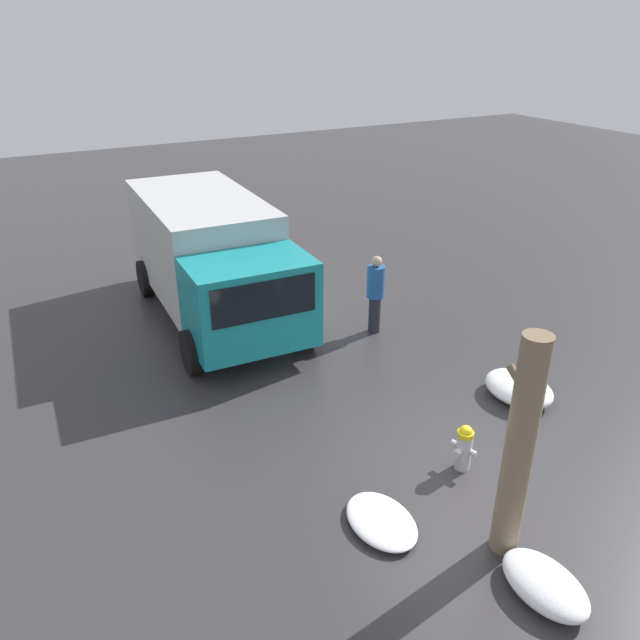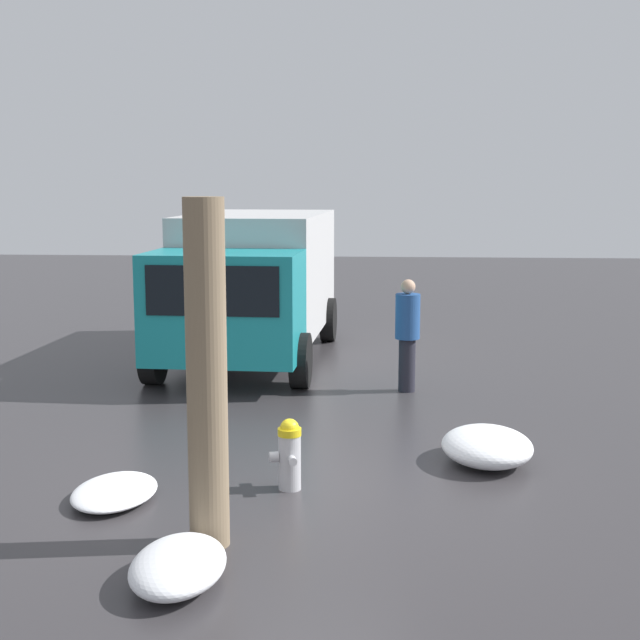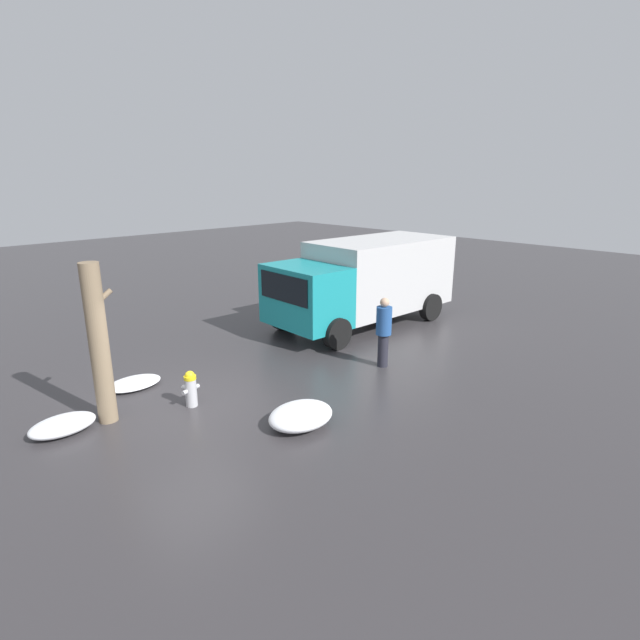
{
  "view_description": "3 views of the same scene",
  "coord_description": "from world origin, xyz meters",
  "px_view_note": "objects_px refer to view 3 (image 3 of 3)",
  "views": [
    {
      "loc": [
        -5.8,
        5.67,
        6.35
      ],
      "look_at": [
        3.88,
        0.43,
        1.03
      ],
      "focal_mm": 35.0,
      "sensor_mm": 36.0,
      "label": 1
    },
    {
      "loc": [
        -9.21,
        -0.98,
        3.31
      ],
      "look_at": [
        3.81,
        -0.06,
        1.26
      ],
      "focal_mm": 50.0,
      "sensor_mm": 36.0,
      "label": 2
    },
    {
      "loc": [
        -4.77,
        -8.77,
        4.71
      ],
      "look_at": [
        3.87,
        0.08,
        1.08
      ],
      "focal_mm": 28.0,
      "sensor_mm": 36.0,
      "label": 3
    }
  ],
  "objects_px": {
    "delivery_truck": "(366,278)",
    "pedestrian": "(384,329)",
    "tree_trunk": "(99,345)",
    "fire_hydrant": "(191,388)"
  },
  "relations": [
    {
      "from": "delivery_truck",
      "to": "pedestrian",
      "type": "bearing_deg",
      "value": 139.82
    },
    {
      "from": "tree_trunk",
      "to": "pedestrian",
      "type": "relative_size",
      "value": 1.77
    },
    {
      "from": "delivery_truck",
      "to": "pedestrian",
      "type": "distance_m",
      "value": 3.86
    },
    {
      "from": "delivery_truck",
      "to": "pedestrian",
      "type": "height_order",
      "value": "delivery_truck"
    },
    {
      "from": "fire_hydrant",
      "to": "delivery_truck",
      "type": "bearing_deg",
      "value": -94.34
    },
    {
      "from": "delivery_truck",
      "to": "tree_trunk",
      "type": "bearing_deg",
      "value": 97.98
    },
    {
      "from": "pedestrian",
      "to": "tree_trunk",
      "type": "bearing_deg",
      "value": 33.19
    },
    {
      "from": "tree_trunk",
      "to": "delivery_truck",
      "type": "relative_size",
      "value": 0.49
    },
    {
      "from": "tree_trunk",
      "to": "delivery_truck",
      "type": "distance_m",
      "value": 8.82
    },
    {
      "from": "fire_hydrant",
      "to": "pedestrian",
      "type": "bearing_deg",
      "value": -122.04
    }
  ]
}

